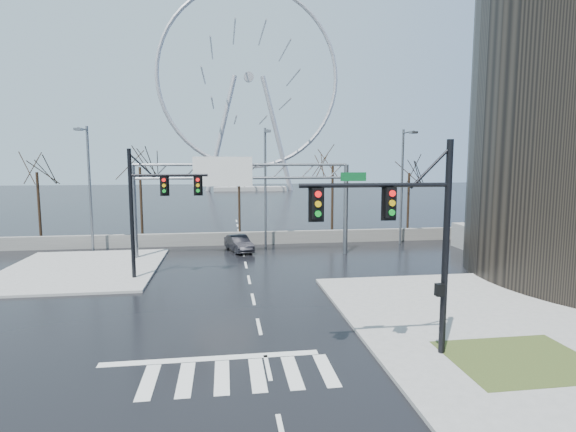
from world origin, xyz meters
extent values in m
plane|color=black|center=(0.00, 0.00, 0.00)|extent=(260.00, 260.00, 0.00)
cube|color=gray|center=(10.00, 2.00, 0.07)|extent=(12.00, 10.00, 0.15)
cube|color=gray|center=(-11.00, 12.00, 0.07)|extent=(10.00, 12.00, 0.15)
cube|color=#31401A|center=(9.00, -5.00, 0.15)|extent=(5.00, 4.00, 0.02)
cube|color=slate|center=(0.00, 20.00, 0.55)|extent=(52.00, 0.50, 1.10)
cylinder|color=black|center=(6.50, -4.00, 4.00)|extent=(0.24, 0.24, 8.00)
cylinder|color=black|center=(3.80, -4.00, 6.40)|extent=(5.40, 0.16, 0.16)
cube|color=black|center=(4.30, -4.15, 5.80)|extent=(0.35, 0.28, 1.05)
cube|color=black|center=(1.70, -4.15, 5.80)|extent=(0.35, 0.28, 1.05)
cylinder|color=black|center=(-7.00, 9.00, 4.00)|extent=(0.24, 0.24, 8.00)
cylinder|color=black|center=(-4.70, 9.00, 6.40)|extent=(4.60, 0.16, 0.16)
cube|color=black|center=(-5.00, 8.85, 5.80)|extent=(0.35, 0.28, 1.05)
cube|color=black|center=(-3.00, 8.85, 5.80)|extent=(0.35, 0.28, 1.05)
cylinder|color=slate|center=(-8.00, 15.00, 3.50)|extent=(0.36, 0.36, 7.00)
cylinder|color=slate|center=(8.00, 15.00, 3.50)|extent=(0.36, 0.36, 7.00)
cylinder|color=slate|center=(0.00, 15.00, 7.00)|extent=(16.00, 0.20, 0.20)
cylinder|color=slate|center=(0.00, 15.00, 6.00)|extent=(16.00, 0.20, 0.20)
cube|color=#0A5122|center=(-1.50, 14.85, 6.50)|extent=(4.20, 0.10, 2.00)
cube|color=silver|center=(-1.50, 14.79, 6.50)|extent=(4.40, 0.02, 2.20)
cylinder|color=slate|center=(-12.00, 18.50, 5.00)|extent=(0.20, 0.20, 10.00)
cylinder|color=slate|center=(-12.00, 17.40, 9.70)|extent=(0.12, 2.20, 0.12)
cube|color=slate|center=(-12.00, 16.40, 9.60)|extent=(0.50, 0.70, 0.18)
cylinder|color=slate|center=(2.00, 18.50, 5.00)|extent=(0.20, 0.20, 10.00)
cylinder|color=slate|center=(2.00, 17.40, 9.70)|extent=(0.12, 2.20, 0.12)
cube|color=slate|center=(2.00, 16.40, 9.60)|extent=(0.50, 0.70, 0.18)
cylinder|color=slate|center=(14.00, 18.50, 5.00)|extent=(0.20, 0.20, 10.00)
cylinder|color=slate|center=(14.00, 17.40, 9.70)|extent=(0.12, 2.20, 0.12)
cube|color=slate|center=(14.00, 16.40, 9.60)|extent=(0.50, 0.70, 0.18)
cylinder|color=black|center=(-18.00, 24.00, 3.15)|extent=(0.24, 0.24, 6.30)
cylinder|color=black|center=(-9.00, 23.50, 3.38)|extent=(0.24, 0.24, 6.75)
cylinder|color=black|center=(0.00, 24.50, 2.93)|extent=(0.24, 0.24, 5.85)
cylinder|color=black|center=(9.00, 23.50, 3.51)|extent=(0.24, 0.24, 7.02)
cylinder|color=black|center=(17.00, 24.00, 3.06)|extent=(0.24, 0.24, 6.12)
cube|color=gray|center=(5.00, 95.00, 0.50)|extent=(18.00, 6.00, 1.00)
torus|color=#B2B2B7|center=(5.00, 95.00, 28.00)|extent=(45.00, 1.00, 45.00)
cylinder|color=#B2B2B7|center=(5.00, 95.00, 28.00)|extent=(2.40, 1.50, 2.40)
cylinder|color=#B2B2B7|center=(-2.00, 95.00, 14.00)|extent=(8.28, 1.20, 28.82)
cylinder|color=#B2B2B7|center=(12.00, 95.00, 14.00)|extent=(8.28, 1.20, 28.82)
imported|color=black|center=(-0.32, 17.00, 0.65)|extent=(2.43, 4.17, 1.30)
camera|label=1|loc=(-1.41, -19.03, 7.20)|focal=28.00mm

